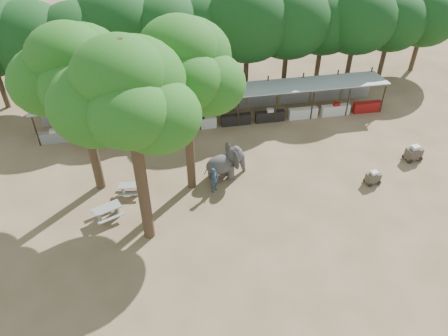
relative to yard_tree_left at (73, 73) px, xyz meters
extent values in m
plane|color=brown|center=(9.13, -7.19, -8.20)|extent=(100.00, 100.00, 0.00)
cube|color=#9EA2A7|center=(9.13, 6.81, -5.70)|extent=(28.00, 2.99, 0.39)
cylinder|color=#2D2319|center=(-3.47, 5.46, -7.00)|extent=(0.12, 0.12, 2.40)
cylinder|color=#2D2319|center=(-3.47, 8.16, -6.80)|extent=(0.12, 0.12, 2.80)
cube|color=gray|center=(-3.47, 5.71, -7.75)|extent=(2.38, 0.50, 0.90)
cube|color=gray|center=(-3.47, 8.11, -7.20)|extent=(2.52, 0.12, 2.00)
cylinder|color=#2D2319|center=(-0.67, 5.46, -7.00)|extent=(0.12, 0.12, 2.40)
cylinder|color=#2D2319|center=(-0.67, 8.16, -6.80)|extent=(0.12, 0.12, 2.80)
cube|color=maroon|center=(-0.67, 5.71, -7.75)|extent=(2.38, 0.50, 0.90)
cube|color=gray|center=(-0.67, 8.11, -7.20)|extent=(2.52, 0.12, 2.00)
cylinder|color=#2D2319|center=(2.13, 5.46, -7.00)|extent=(0.12, 0.12, 2.40)
cylinder|color=#2D2319|center=(2.13, 8.16, -6.80)|extent=(0.12, 0.12, 2.80)
cube|color=black|center=(2.13, 5.71, -7.75)|extent=(2.38, 0.50, 0.90)
cube|color=gray|center=(2.13, 8.11, -7.20)|extent=(2.52, 0.12, 2.00)
cylinder|color=#2D2319|center=(4.93, 5.46, -7.00)|extent=(0.12, 0.12, 2.40)
cylinder|color=#2D2319|center=(4.93, 8.16, -6.80)|extent=(0.12, 0.12, 2.80)
cube|color=maroon|center=(4.93, 5.71, -7.75)|extent=(2.38, 0.50, 0.90)
cube|color=gray|center=(4.93, 8.11, -7.20)|extent=(2.52, 0.12, 2.00)
cylinder|color=#2D2319|center=(7.73, 5.46, -7.00)|extent=(0.12, 0.12, 2.40)
cylinder|color=#2D2319|center=(7.73, 8.16, -6.80)|extent=(0.12, 0.12, 2.80)
cube|color=silver|center=(7.73, 5.71, -7.75)|extent=(2.38, 0.50, 0.90)
cube|color=gray|center=(7.73, 8.11, -7.20)|extent=(2.52, 0.12, 2.00)
cylinder|color=#2D2319|center=(10.53, 5.46, -7.00)|extent=(0.12, 0.12, 2.40)
cylinder|color=#2D2319|center=(10.53, 8.16, -6.80)|extent=(0.12, 0.12, 2.80)
cube|color=black|center=(10.53, 5.71, -7.75)|extent=(2.38, 0.50, 0.90)
cube|color=gray|center=(10.53, 8.11, -7.20)|extent=(2.52, 0.12, 2.00)
cylinder|color=#2D2319|center=(13.33, 5.46, -7.00)|extent=(0.12, 0.12, 2.40)
cylinder|color=#2D2319|center=(13.33, 8.16, -6.80)|extent=(0.12, 0.12, 2.80)
cube|color=black|center=(13.33, 5.71, -7.75)|extent=(2.38, 0.50, 0.90)
cube|color=gray|center=(13.33, 8.11, -7.20)|extent=(2.52, 0.12, 2.00)
cylinder|color=#2D2319|center=(16.13, 5.46, -7.00)|extent=(0.12, 0.12, 2.40)
cylinder|color=#2D2319|center=(16.13, 8.16, -6.80)|extent=(0.12, 0.12, 2.80)
cube|color=silver|center=(16.13, 5.71, -7.75)|extent=(2.38, 0.50, 0.90)
cube|color=gray|center=(16.13, 8.11, -7.20)|extent=(2.52, 0.12, 2.00)
cylinder|color=#2D2319|center=(18.93, 5.46, -7.00)|extent=(0.12, 0.12, 2.40)
cylinder|color=#2D2319|center=(18.93, 8.16, -6.80)|extent=(0.12, 0.12, 2.80)
cube|color=silver|center=(18.93, 5.71, -7.75)|extent=(2.38, 0.50, 0.90)
cube|color=gray|center=(18.93, 8.11, -7.20)|extent=(2.52, 0.12, 2.00)
cylinder|color=#2D2319|center=(21.73, 5.46, -7.00)|extent=(0.12, 0.12, 2.40)
cylinder|color=#2D2319|center=(21.73, 8.16, -6.80)|extent=(0.12, 0.12, 2.80)
cube|color=maroon|center=(21.73, 5.71, -7.75)|extent=(2.38, 0.50, 0.90)
cube|color=gray|center=(21.73, 8.11, -7.20)|extent=(2.52, 0.12, 2.00)
cylinder|color=#332316|center=(0.13, -0.19, -3.60)|extent=(0.60, 0.60, 9.20)
cone|color=#332316|center=(0.13, -0.19, 1.00)|extent=(0.57, 0.57, 2.88)
ellipsoid|color=#145210|center=(-1.27, 0.11, -0.38)|extent=(4.80, 4.80, 3.94)
ellipsoid|color=#145210|center=(1.33, -0.79, -0.78)|extent=(4.20, 4.20, 3.44)
ellipsoid|color=#145210|center=(0.33, 0.91, 0.22)|extent=(5.20, 5.20, 4.26)
ellipsoid|color=#145210|center=(0.13, -1.49, -0.08)|extent=(3.80, 3.80, 3.12)
ellipsoid|color=#145210|center=(-0.17, 0.01, 1.02)|extent=(4.40, 4.40, 3.61)
cylinder|color=#332316|center=(3.13, -5.19, -3.00)|extent=(0.64, 0.64, 10.40)
cone|color=#332316|center=(3.13, -5.19, 2.20)|extent=(0.61, 0.61, 3.25)
ellipsoid|color=#145210|center=(1.73, -4.89, 0.64)|extent=(4.80, 4.80, 3.94)
ellipsoid|color=#145210|center=(4.33, -5.79, 0.24)|extent=(4.20, 4.20, 3.44)
ellipsoid|color=#145210|center=(3.33, -4.09, 1.24)|extent=(5.20, 5.20, 4.26)
ellipsoid|color=#145210|center=(3.13, -6.49, 0.94)|extent=(3.80, 3.80, 3.12)
ellipsoid|color=#145210|center=(2.83, -4.99, 2.04)|extent=(4.40, 4.40, 3.61)
cylinder|color=#332316|center=(6.13, -1.19, -3.40)|extent=(0.56, 0.56, 9.60)
cone|color=#332316|center=(6.13, -1.19, 1.40)|extent=(0.53, 0.53, 3.00)
ellipsoid|color=#145210|center=(4.73, -0.89, -0.04)|extent=(4.80, 4.80, 3.94)
ellipsoid|color=#145210|center=(7.33, -1.79, -0.44)|extent=(4.20, 4.20, 3.44)
ellipsoid|color=#145210|center=(6.33, -0.09, 0.56)|extent=(5.20, 5.20, 4.26)
ellipsoid|color=#145210|center=(6.13, -2.49, 0.26)|extent=(3.80, 3.80, 3.12)
ellipsoid|color=#145210|center=(5.83, -0.99, 1.36)|extent=(4.40, 4.40, 3.61)
cylinder|color=#332316|center=(-7.53, 11.81, -6.33)|extent=(0.44, 0.44, 3.74)
cylinder|color=#332316|center=(-4.20, 11.81, -6.33)|extent=(0.44, 0.44, 3.74)
ellipsoid|color=black|center=(-4.20, 11.81, -2.68)|extent=(6.46, 5.95, 5.61)
cylinder|color=#332316|center=(-0.87, 11.81, -6.33)|extent=(0.44, 0.44, 3.74)
ellipsoid|color=black|center=(-0.87, 11.81, -2.68)|extent=(6.46, 5.95, 5.61)
cylinder|color=#332316|center=(2.47, 11.81, -6.33)|extent=(0.44, 0.44, 3.74)
ellipsoid|color=black|center=(2.47, 11.81, -2.68)|extent=(6.46, 5.95, 5.61)
cylinder|color=#332316|center=(5.80, 11.81, -6.33)|extent=(0.44, 0.44, 3.74)
ellipsoid|color=black|center=(5.80, 11.81, -2.68)|extent=(6.46, 5.95, 5.61)
cylinder|color=#332316|center=(9.13, 11.81, -6.33)|extent=(0.44, 0.44, 3.74)
ellipsoid|color=black|center=(9.13, 11.81, -2.68)|extent=(6.46, 5.95, 5.61)
cylinder|color=#332316|center=(12.47, 11.81, -6.33)|extent=(0.44, 0.44, 3.74)
ellipsoid|color=black|center=(12.47, 11.81, -2.68)|extent=(6.46, 5.95, 5.61)
cylinder|color=#332316|center=(15.80, 11.81, -6.33)|extent=(0.44, 0.44, 3.74)
ellipsoid|color=black|center=(15.80, 11.81, -2.68)|extent=(6.46, 5.95, 5.61)
cylinder|color=#332316|center=(19.13, 11.81, -6.33)|extent=(0.44, 0.44, 3.74)
ellipsoid|color=black|center=(19.13, 11.81, -2.68)|extent=(6.46, 5.95, 5.61)
cylinder|color=#332316|center=(22.47, 11.81, -6.33)|extent=(0.44, 0.44, 3.74)
ellipsoid|color=black|center=(22.47, 11.81, -2.68)|extent=(6.46, 5.95, 5.61)
cylinder|color=#332316|center=(25.80, 11.81, -6.33)|extent=(0.44, 0.44, 3.74)
ellipsoid|color=black|center=(25.80, 11.81, -2.68)|extent=(6.46, 5.95, 5.61)
cylinder|color=#332316|center=(29.13, 11.81, -6.33)|extent=(0.44, 0.44, 3.74)
ellipsoid|color=black|center=(29.13, 11.81, -2.68)|extent=(6.46, 5.95, 5.61)
ellipsoid|color=#3A3838|center=(8.20, -0.66, -7.10)|extent=(2.34, 1.68, 1.36)
cylinder|color=#3A3838|center=(7.71, -1.11, -7.62)|extent=(0.58, 0.58, 1.15)
cylinder|color=#3A3838|center=(7.56, -0.48, -7.62)|extent=(0.58, 0.58, 1.15)
cylinder|color=#3A3838|center=(8.84, -0.85, -7.62)|extent=(0.58, 0.58, 1.15)
cylinder|color=#3A3838|center=(8.69, -0.22, -7.62)|extent=(0.58, 0.58, 1.15)
ellipsoid|color=#3A3838|center=(9.18, -0.44, -6.61)|extent=(1.35, 1.18, 1.27)
ellipsoid|color=#3A3838|center=(9.13, -1.08, -6.58)|extent=(0.42, 1.06, 1.30)
ellipsoid|color=#3A3838|center=(8.85, 0.12, -6.58)|extent=(0.42, 1.06, 1.30)
cone|color=#3A3838|center=(9.78, -0.30, -7.48)|extent=(0.62, 0.62, 1.43)
imported|color=#26384C|center=(7.52, -1.98, -7.28)|extent=(0.78, 0.78, 1.84)
cube|color=gray|center=(0.71, -3.29, -7.39)|extent=(1.85, 1.38, 0.07)
cube|color=gray|center=(0.20, -3.51, -7.81)|extent=(0.37, 0.66, 0.78)
cube|color=gray|center=(1.23, -3.07, -7.81)|extent=(0.37, 0.66, 0.78)
cube|color=gray|center=(0.95, -3.86, -7.73)|extent=(1.65, 0.91, 0.06)
cube|color=gray|center=(0.47, -2.72, -7.73)|extent=(1.65, 0.91, 0.06)
cube|color=gray|center=(2.10, -1.26, -7.51)|extent=(1.50, 0.83, 0.06)
cube|color=gray|center=(1.62, -1.21, -7.87)|extent=(0.16, 0.58, 0.67)
cube|color=gray|center=(2.57, -1.32, -7.87)|extent=(0.16, 0.58, 0.67)
cube|color=gray|center=(2.04, -1.78, -7.80)|extent=(1.45, 0.41, 0.05)
cube|color=gray|center=(2.16, -0.74, -7.80)|extent=(1.45, 0.41, 0.05)
cube|color=#3B3228|center=(18.12, -3.08, -7.74)|extent=(1.00, 0.70, 0.65)
cylinder|color=black|center=(17.81, -3.44, -8.06)|extent=(0.28, 0.10, 0.28)
cylinder|color=black|center=(18.54, -3.31, -8.06)|extent=(0.28, 0.10, 0.28)
cylinder|color=black|center=(17.71, -2.84, -8.06)|extent=(0.28, 0.10, 0.28)
cylinder|color=black|center=(18.43, -2.72, -8.06)|extent=(0.28, 0.10, 0.28)
cube|color=silver|center=(18.12, -3.08, -7.32)|extent=(0.52, 0.44, 0.23)
cube|color=#3B3228|center=(22.14, -1.12, -7.65)|extent=(1.19, 0.81, 0.78)
cylinder|color=black|center=(21.75, -1.54, -8.03)|extent=(0.34, 0.11, 0.33)
cylinder|color=black|center=(22.62, -1.42, -8.03)|extent=(0.34, 0.11, 0.33)
cylinder|color=black|center=(21.65, -0.82, -8.03)|extent=(0.34, 0.11, 0.33)
cylinder|color=black|center=(22.53, -0.70, -8.03)|extent=(0.34, 0.11, 0.33)
cube|color=silver|center=(22.14, -1.12, -7.15)|extent=(0.61, 0.51, 0.28)
camera|label=1|loc=(4.31, -23.43, 10.90)|focal=35.00mm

